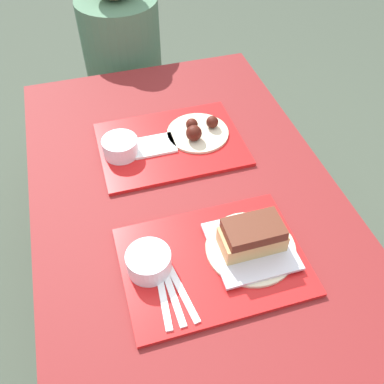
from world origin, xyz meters
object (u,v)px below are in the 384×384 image
at_px(tray_far, 171,144).
at_px(person_seated_across, 122,47).
at_px(bowl_coleslaw_near, 149,261).
at_px(brisket_sandwich_plate, 252,241).
at_px(bowl_coleslaw_far, 120,146).
at_px(tray_near, 214,261).
at_px(wings_plate_far, 198,131).

relative_size(tray_far, person_seated_across, 0.68).
xyz_separation_m(tray_far, bowl_coleslaw_near, (-0.16, -0.43, 0.04)).
bearing_deg(bowl_coleslaw_near, person_seated_across, 83.57).
height_order(tray_far, brisket_sandwich_plate, brisket_sandwich_plate).
height_order(bowl_coleslaw_near, brisket_sandwich_plate, brisket_sandwich_plate).
distance_m(tray_far, bowl_coleslaw_far, 0.16).
bearing_deg(person_seated_across, bowl_coleslaw_near, -96.43).
distance_m(bowl_coleslaw_near, brisket_sandwich_plate, 0.25).
bearing_deg(brisket_sandwich_plate, person_seated_across, 96.31).
distance_m(tray_near, tray_far, 0.45).
distance_m(tray_near, person_seated_across, 1.15).
relative_size(bowl_coleslaw_near, brisket_sandwich_plate, 0.48).
height_order(brisket_sandwich_plate, wings_plate_far, brisket_sandwich_plate).
bearing_deg(person_seated_across, tray_far, -86.94).
distance_m(tray_far, bowl_coleslaw_near, 0.46).
height_order(tray_far, bowl_coleslaw_far, bowl_coleslaw_far).
bearing_deg(tray_near, bowl_coleslaw_near, 172.55).
bearing_deg(tray_near, bowl_coleslaw_far, 108.71).
bearing_deg(tray_near, brisket_sandwich_plate, 3.06).
distance_m(tray_far, wings_plate_far, 0.10).
height_order(bowl_coleslaw_near, wings_plate_far, wings_plate_far).
xyz_separation_m(tray_near, person_seated_across, (-0.03, 1.15, -0.03)).
bearing_deg(wings_plate_far, bowl_coleslaw_far, -175.30).
xyz_separation_m(tray_near, bowl_coleslaw_near, (-0.16, 0.02, 0.04)).
distance_m(brisket_sandwich_plate, wings_plate_far, 0.46).
bearing_deg(bowl_coleslaw_near, tray_far, 69.22).
relative_size(tray_near, bowl_coleslaw_near, 4.13).
height_order(brisket_sandwich_plate, bowl_coleslaw_far, brisket_sandwich_plate).
distance_m(bowl_coleslaw_far, wings_plate_far, 0.25).
height_order(tray_near, person_seated_across, person_seated_across).
xyz_separation_m(brisket_sandwich_plate, wings_plate_far, (0.00, 0.46, -0.02)).
bearing_deg(brisket_sandwich_plate, bowl_coleslaw_far, 119.21).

